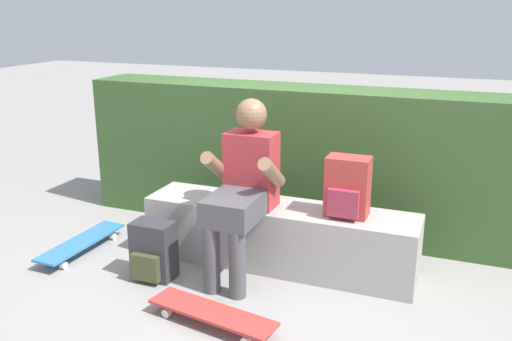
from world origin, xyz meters
TOP-DOWN VIEW (x-y plane):
  - ground_plane at (0.00, 0.00)m, footprint 24.00×24.00m
  - bench_main at (0.00, 0.26)m, footprint 1.93×0.43m
  - person_skater at (-0.18, 0.05)m, footprint 0.49×0.62m
  - skateboard_near_person at (-0.10, -0.62)m, footprint 0.82×0.33m
  - skateboard_beside_bench at (-1.45, -0.08)m, footprint 0.22×0.81m
  - backpack_on_bench at (0.47, 0.25)m, footprint 0.28×0.23m
  - backpack_on_ground at (-0.72, -0.24)m, footprint 0.28×0.23m
  - hedge_row at (0.48, 1.05)m, footprint 4.80×0.50m

SIDE VIEW (x-z plane):
  - ground_plane at x=0.00m, z-range 0.00..0.00m
  - skateboard_near_person at x=-0.10m, z-range 0.03..0.12m
  - skateboard_beside_bench at x=-1.45m, z-range 0.03..0.12m
  - backpack_on_ground at x=-0.72m, z-range -0.01..0.39m
  - bench_main at x=0.00m, z-range 0.00..0.45m
  - hedge_row at x=0.48m, z-range 0.00..1.17m
  - backpack_on_bench at x=0.47m, z-range 0.44..0.84m
  - person_skater at x=-0.18m, z-range 0.05..1.25m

